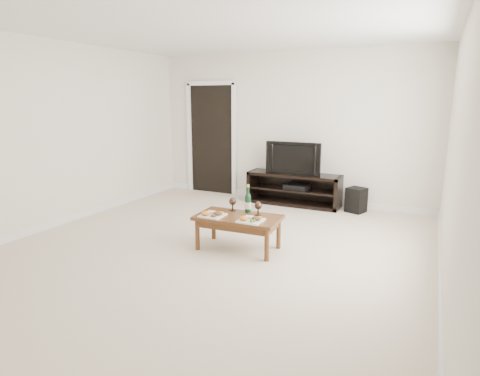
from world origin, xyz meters
The scene contains 14 objects.
floor centered at (0.00, 0.00, 0.00)m, with size 5.50×5.50×0.00m, color beige.
back_wall centered at (0.00, 2.77, 1.30)m, with size 5.00×0.04×2.60m, color silver.
ceiling centered at (0.00, 0.00, 2.62)m, with size 5.00×5.50×0.04m, color white.
doorway centered at (-1.55, 2.73, 1.02)m, with size 0.90×0.02×2.05m, color black.
media_console centered at (0.20, 2.50, 0.28)m, with size 1.60×0.45×0.55m, color black.
television centered at (0.20, 2.50, 0.82)m, with size 0.95×0.12×0.55m, color black.
av_receiver centered at (0.26, 2.48, 0.33)m, with size 0.40×0.30×0.08m, color black.
subwoofer centered at (1.27, 2.48, 0.20)m, with size 0.27×0.27×0.40m, color black.
coffee_table centered at (0.27, 0.16, 0.21)m, with size 1.01×0.55×0.42m, color #593218.
plate_left centered at (0.00, 0.02, 0.45)m, with size 0.27×0.27×0.07m, color white.
plate_right centered at (0.50, 0.03, 0.45)m, with size 0.27×0.27×0.07m, color white.
wine_bottle centered at (0.31, 0.37, 0.59)m, with size 0.07×0.07×0.35m, color #0E351D.
goblet_left centered at (0.10, 0.35, 0.51)m, with size 0.09×0.09×0.17m, color #38271F, non-canonical shape.
goblet_right centered at (0.47, 0.30, 0.51)m, with size 0.09×0.09×0.17m, color #38271F, non-canonical shape.
Camera 1 is at (2.30, -4.00, 1.79)m, focal length 30.00 mm.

